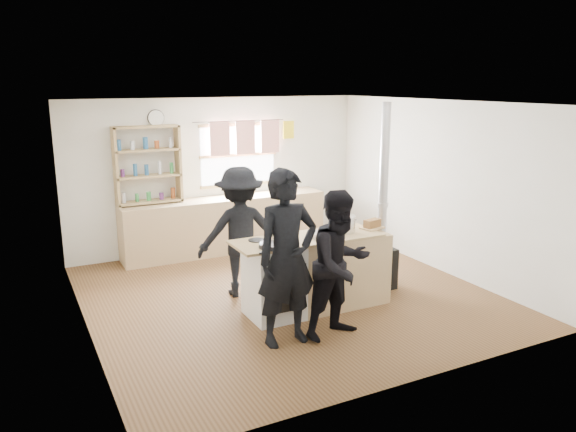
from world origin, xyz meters
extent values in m
cube|color=brown|center=(0.00, 0.00, -0.01)|extent=(5.00, 5.00, 0.01)
cube|color=tan|center=(0.00, 2.22, 0.45)|extent=(3.40, 0.55, 0.90)
cube|color=tan|center=(-1.20, 2.34, 0.94)|extent=(1.00, 0.28, 0.03)
cube|color=tan|center=(-1.20, 2.34, 1.33)|extent=(1.00, 0.28, 0.03)
cube|color=tan|center=(-1.20, 2.34, 1.74)|extent=(1.00, 0.28, 0.03)
cube|color=tan|center=(-1.20, 2.34, 2.08)|extent=(1.00, 0.28, 0.03)
cube|color=tan|center=(-1.68, 2.34, 1.50)|extent=(0.04, 0.28, 1.20)
cube|color=tan|center=(-0.72, 2.34, 1.50)|extent=(0.04, 0.28, 1.20)
cylinder|color=silver|center=(0.89, 2.22, 1.06)|extent=(0.10, 0.10, 0.32)
cube|color=white|center=(-0.45, -0.55, 0.45)|extent=(0.60, 0.60, 0.90)
cube|color=tan|center=(0.45, -0.55, 0.45)|extent=(1.20, 0.60, 0.90)
cube|color=tan|center=(0.00, -0.55, 0.92)|extent=(1.84, 0.64, 0.03)
cylinder|color=black|center=(-0.56, -0.74, 0.96)|extent=(0.43, 0.43, 0.05)
cylinder|color=#335F20|center=(-0.56, -0.74, 0.97)|extent=(0.27, 0.27, 0.02)
cube|color=silver|center=(0.20, -0.62, 0.96)|extent=(0.36, 0.25, 0.06)
cube|color=brown|center=(0.20, -0.62, 0.98)|extent=(0.30, 0.21, 0.02)
cylinder|color=silver|center=(-0.32, -0.36, 1.00)|extent=(0.20, 0.20, 0.14)
cylinder|color=silver|center=(-0.32, -0.36, 1.07)|extent=(0.21, 0.21, 0.01)
sphere|color=black|center=(-0.32, -0.36, 1.09)|extent=(0.03, 0.03, 0.03)
cylinder|color=silver|center=(0.52, -0.53, 1.03)|extent=(0.30, 0.30, 0.19)
cylinder|color=silver|center=(0.52, -0.53, 1.13)|extent=(0.31, 0.31, 0.01)
sphere|color=black|center=(0.52, -0.53, 1.14)|extent=(0.03, 0.03, 0.03)
cube|color=tan|center=(0.93, -0.57, 0.94)|extent=(0.32, 0.26, 0.02)
cube|color=olive|center=(0.93, -0.57, 1.00)|extent=(0.24, 0.16, 0.10)
cube|color=black|center=(1.27, -0.32, 0.28)|extent=(0.35, 0.35, 0.56)
cylinder|color=#ADADB2|center=(1.27, -0.32, 1.53)|extent=(0.12, 0.12, 1.94)
imported|color=black|center=(-0.61, -1.22, 0.95)|extent=(0.70, 0.47, 1.90)
imported|color=black|center=(-0.02, -1.33, 0.82)|extent=(0.90, 0.75, 1.64)
imported|color=black|center=(-0.52, 0.32, 0.85)|extent=(1.18, 0.79, 1.70)
camera|label=1|loc=(-3.15, -6.22, 2.77)|focal=35.00mm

